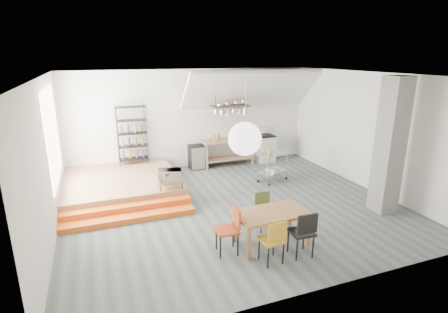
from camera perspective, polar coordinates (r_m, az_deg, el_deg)
name	(u,v)px	position (r m, az deg, el deg)	size (l,w,h in m)	color
floor	(233,206)	(8.82, 1.42, -8.03)	(8.00, 8.00, 0.00)	#4B5557
wall_back	(193,119)	(11.53, -5.09, 6.09)	(8.00, 0.04, 3.20)	silver
wall_left	(47,161)	(7.77, -26.98, -0.70)	(0.04, 7.00, 3.20)	silver
wall_right	(367,131)	(10.44, 22.34, 3.84)	(0.04, 7.00, 3.20)	silver
ceiling	(234,75)	(8.05, 1.58, 13.20)	(8.00, 7.00, 0.02)	white
slope_ceiling	(251,90)	(11.47, 4.47, 10.84)	(4.40, 1.80, 0.15)	white
window_pane	(53,136)	(9.18, -26.15, 3.09)	(0.02, 2.50, 2.20)	white
platform	(122,184)	(10.06, -16.38, -4.35)	(3.00, 3.00, 0.40)	#8D6746
step_lower	(130,218)	(8.32, -15.14, -9.72)	(3.00, 0.35, 0.13)	orange
step_upper	(128,209)	(8.60, -15.42, -8.34)	(3.00, 0.35, 0.27)	orange
concrete_column	(390,146)	(8.92, 25.46, 1.51)	(0.50, 0.50, 3.20)	slate
kitchen_counter	(228,147)	(11.76, 0.66, 1.49)	(1.80, 0.60, 0.91)	#8D6746
stove	(265,148)	(12.36, 6.70, 1.43)	(0.60, 0.60, 1.18)	white
pot_rack	(231,108)	(11.29, 1.23, 7.87)	(1.20, 0.50, 1.43)	#3A2817
wire_shelving	(132,134)	(10.94, -14.78, 3.59)	(0.88, 0.38, 1.80)	black
microwave_shelf	(170,182)	(8.91, -8.80, -4.18)	(0.60, 0.40, 0.16)	#8D6746
paper_lantern	(245,139)	(6.20, 3.42, 2.88)	(0.60, 0.60, 0.60)	white
dining_table	(271,215)	(7.00, 7.72, -9.51)	(1.45, 0.83, 0.68)	olive
chair_mustard	(274,238)	(6.41, 8.12, -13.08)	(0.42, 0.42, 0.86)	#AA7F1D
chair_black	(304,230)	(6.68, 12.86, -11.67)	(0.44, 0.44, 0.92)	black
chair_olive	(264,207)	(7.65, 6.50, -8.22)	(0.38, 0.38, 0.80)	#556530
chair_red	(231,226)	(6.67, 1.12, -11.28)	(0.46, 0.46, 0.92)	#B04019
rolling_cart	(273,163)	(10.40, 8.00, -1.02)	(0.99, 0.79, 0.87)	silver
mini_fridge	(196,157)	(11.53, -4.54, -0.06)	(0.46, 0.46, 0.79)	black
microwave	(170,176)	(8.85, -8.85, -3.12)	(0.57, 0.39, 0.32)	beige
bowl	(238,138)	(11.76, 2.25, 3.04)	(0.21, 0.21, 0.05)	silver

